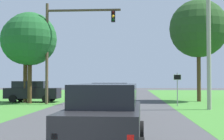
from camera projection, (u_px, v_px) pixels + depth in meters
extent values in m
plane|color=#424244|center=(101.00, 119.00, 16.26)|extent=(120.00, 120.00, 0.00)
cube|color=black|center=(105.00, 124.00, 8.62)|extent=(2.01, 4.62, 0.91)
cube|color=black|center=(106.00, 95.00, 8.87)|extent=(1.74, 2.88, 0.61)
cube|color=red|center=(55.00, 136.00, 6.45)|extent=(0.14, 0.06, 0.12)
cube|color=red|center=(131.00, 138.00, 6.31)|extent=(0.14, 0.06, 0.12)
cylinder|color=black|center=(81.00, 132.00, 10.10)|extent=(0.25, 0.73, 0.72)
cylinder|color=black|center=(140.00, 132.00, 9.92)|extent=(0.25, 0.73, 0.72)
cube|color=#4C515B|center=(110.00, 102.00, 16.21)|extent=(2.16, 5.32, 0.89)
cube|color=black|center=(110.00, 88.00, 15.97)|extent=(1.78, 2.07, 0.55)
cube|color=#41454E|center=(109.00, 93.00, 14.61)|extent=(1.91, 2.07, 0.20)
cube|color=red|center=(90.00, 106.00, 13.64)|extent=(0.14, 0.07, 0.12)
cube|color=red|center=(127.00, 106.00, 13.61)|extent=(0.14, 0.07, 0.12)
cylinder|color=black|center=(94.00, 108.00, 17.84)|extent=(0.27, 0.81, 0.80)
cylinder|color=black|center=(128.00, 108.00, 17.80)|extent=(0.27, 0.81, 0.80)
cylinder|color=black|center=(88.00, 115.00, 14.59)|extent=(0.27, 0.81, 0.80)
cylinder|color=black|center=(130.00, 115.00, 14.56)|extent=(0.27, 0.81, 0.80)
cylinder|color=brown|center=(47.00, 54.00, 26.17)|extent=(0.24, 0.24, 8.31)
cube|color=#4C3D2B|center=(84.00, 10.00, 26.08)|extent=(6.09, 0.16, 0.16)
cube|color=black|center=(113.00, 17.00, 25.91)|extent=(0.32, 0.28, 0.90)
sphere|color=black|center=(113.00, 13.00, 25.77)|extent=(0.22, 0.22, 0.22)
sphere|color=orange|center=(113.00, 16.00, 25.76)|extent=(0.22, 0.22, 0.22)
sphere|color=black|center=(113.00, 20.00, 25.75)|extent=(0.22, 0.22, 0.22)
cylinder|color=gray|center=(177.00, 89.00, 24.24)|extent=(0.08, 0.08, 2.54)
cube|color=white|center=(177.00, 77.00, 24.23)|extent=(0.60, 0.03, 0.44)
cube|color=black|center=(177.00, 77.00, 24.22)|extent=(0.52, 0.01, 0.36)
cylinder|color=#4C351E|center=(199.00, 76.00, 29.24)|extent=(0.36, 0.36, 4.73)
sphere|color=#24471F|center=(198.00, 29.00, 29.38)|extent=(5.36, 5.36, 5.36)
cube|color=black|center=(33.00, 93.00, 28.43)|extent=(4.77, 1.93, 0.92)
cube|color=black|center=(30.00, 85.00, 28.47)|extent=(2.86, 1.69, 0.61)
cube|color=red|center=(57.00, 93.00, 27.49)|extent=(0.06, 0.14, 0.12)
cube|color=red|center=(61.00, 92.00, 29.05)|extent=(0.06, 0.14, 0.12)
cylinder|color=black|center=(13.00, 99.00, 27.58)|extent=(0.68, 0.23, 0.68)
cylinder|color=black|center=(21.00, 98.00, 29.47)|extent=(0.68, 0.23, 0.68)
cylinder|color=black|center=(46.00, 99.00, 27.37)|extent=(0.68, 0.23, 0.68)
cylinder|color=black|center=(52.00, 98.00, 29.26)|extent=(0.68, 0.23, 0.68)
cylinder|color=#9E998E|center=(209.00, 39.00, 21.37)|extent=(0.28, 0.28, 9.54)
cylinder|color=#4C351E|center=(25.00, 80.00, 27.83)|extent=(0.36, 0.36, 3.87)
sphere|color=#1B6228|center=(26.00, 40.00, 27.94)|extent=(4.33, 4.33, 4.33)
cylinder|color=#4C351E|center=(30.00, 81.00, 26.87)|extent=(0.36, 0.36, 3.78)
sphere|color=#1F5B2A|center=(30.00, 39.00, 26.98)|extent=(4.52, 4.52, 4.52)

